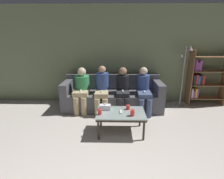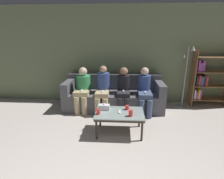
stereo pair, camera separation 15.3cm
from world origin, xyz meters
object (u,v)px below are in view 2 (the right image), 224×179
at_px(cup_far_center, 131,113).
at_px(coffee_table, 119,114).
at_px(cup_near_right, 98,112).
at_px(seated_person_left_end, 83,87).
at_px(bookshelf, 206,80).
at_px(seated_person_mid_left, 103,88).
at_px(couch, 114,96).
at_px(seated_person_mid_right, 123,89).
at_px(cup_near_left, 127,108).
at_px(seated_person_right_end, 144,89).
at_px(game_remote, 119,112).
at_px(tissue_box, 104,107).
at_px(standing_lamp, 187,71).

bearing_deg(cup_far_center, coffee_table, 144.23).
relative_size(coffee_table, cup_near_right, 9.39).
relative_size(cup_far_center, seated_person_left_end, 0.11).
distance_m(bookshelf, seated_person_mid_left, 2.71).
bearing_deg(couch, bookshelf, 6.87).
bearing_deg(seated_person_mid_right, cup_near_left, -85.36).
bearing_deg(bookshelf, seated_person_mid_left, -168.97).
relative_size(coffee_table, seated_person_mid_right, 0.84).
bearing_deg(cup_far_center, seated_person_right_end, 72.52).
xyz_separation_m(bookshelf, seated_person_left_end, (-3.17, -0.49, -0.13)).
bearing_deg(seated_person_left_end, game_remote, -48.80).
xyz_separation_m(tissue_box, game_remote, (0.31, -0.12, -0.04)).
xyz_separation_m(coffee_table, seated_person_left_end, (-0.94, 1.07, 0.21)).
bearing_deg(cup_near_left, couch, 106.15).
distance_m(cup_near_right, game_remote, 0.41).
bearing_deg(coffee_table, cup_near_left, 44.78).
bearing_deg(couch, standing_lamp, 4.62).
xyz_separation_m(cup_near_right, tissue_box, (0.08, 0.23, 0.00)).
xyz_separation_m(cup_near_left, seated_person_mid_right, (-0.07, 0.91, 0.11)).
bearing_deg(cup_far_center, standing_lamp, 47.26).
bearing_deg(cup_near_right, seated_person_mid_right, 68.31).
xyz_separation_m(seated_person_mid_left, seated_person_mid_right, (0.51, 0.01, -0.01)).
distance_m(cup_far_center, seated_person_left_end, 1.68).
bearing_deg(couch, cup_near_left, -73.85).
relative_size(game_remote, bookshelf, 0.10).
bearing_deg(couch, cup_near_right, -98.61).
bearing_deg(game_remote, tissue_box, 158.28).
height_order(couch, seated_person_right_end, seated_person_right_end).
bearing_deg(cup_near_right, coffee_table, 14.98).
height_order(coffee_table, game_remote, game_remote).
height_order(cup_near_right, seated_person_right_end, seated_person_right_end).
xyz_separation_m(cup_far_center, seated_person_left_end, (-1.15, 1.22, 0.11)).
bearing_deg(cup_near_left, game_remote, -135.22).
distance_m(cup_far_center, tissue_box, 0.58).
relative_size(tissue_box, seated_person_right_end, 0.20).
distance_m(tissue_box, seated_person_left_end, 1.15).
bearing_deg(tissue_box, cup_near_right, -109.84).
height_order(couch, coffee_table, couch).
height_order(cup_near_right, seated_person_mid_right, seated_person_mid_right).
bearing_deg(cup_near_left, standing_lamp, 40.22).
distance_m(coffee_table, seated_person_right_end, 1.20).
distance_m(coffee_table, cup_far_center, 0.27).
bearing_deg(coffee_table, seated_person_mid_left, 112.55).
height_order(game_remote, seated_person_left_end, seated_person_left_end).
xyz_separation_m(coffee_table, seated_person_right_end, (0.58, 1.03, 0.20)).
height_order(standing_lamp, seated_person_mid_right, standing_lamp).
distance_m(game_remote, standing_lamp, 2.25).
bearing_deg(cup_near_right, game_remote, 14.98).
distance_m(cup_near_left, game_remote, 0.21).
xyz_separation_m(cup_near_left, game_remote, (-0.15, -0.14, -0.03)).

